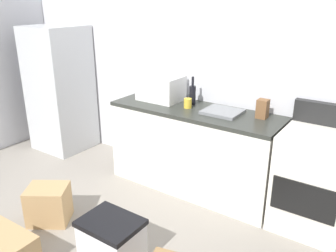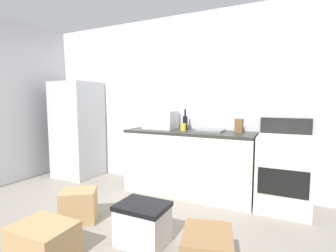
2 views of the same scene
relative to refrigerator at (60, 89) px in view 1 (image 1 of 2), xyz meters
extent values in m
plane|color=gray|center=(1.75, -1.15, -0.82)|extent=(6.00, 6.00, 0.00)
cube|color=silver|center=(1.75, 0.40, 0.48)|extent=(5.00, 0.10, 2.60)
cube|color=silver|center=(2.05, 0.05, -0.39)|extent=(1.80, 0.60, 0.86)
cube|color=#2D302B|center=(2.05, 0.05, 0.06)|extent=(1.80, 0.60, 0.04)
cube|color=silver|center=(0.00, 0.00, 0.00)|extent=(0.68, 0.66, 1.64)
cube|color=silver|center=(3.27, 0.05, -0.37)|extent=(0.60, 0.60, 0.90)
cube|color=black|center=(3.27, -0.25, -0.40)|extent=(0.52, 0.02, 0.30)
cube|color=black|center=(3.27, 0.31, 0.18)|extent=(0.60, 0.08, 0.20)
cube|color=white|center=(1.56, 0.13, 0.21)|extent=(0.46, 0.34, 0.27)
cube|color=slate|center=(2.34, 0.09, 0.09)|extent=(0.36, 0.32, 0.03)
cylinder|color=black|center=(1.94, 0.18, 0.18)|extent=(0.07, 0.07, 0.20)
cylinder|color=black|center=(1.94, 0.18, 0.33)|extent=(0.03, 0.03, 0.10)
cylinder|color=gold|center=(1.97, 0.04, 0.13)|extent=(0.08, 0.08, 0.10)
cube|color=brown|center=(2.71, 0.17, 0.17)|extent=(0.10, 0.10, 0.18)
cube|color=tan|center=(1.27, -1.26, -0.65)|extent=(0.46, 0.44, 0.35)
cube|color=silver|center=(2.12, -1.32, -0.65)|extent=(0.44, 0.34, 0.34)
cube|color=black|center=(2.12, -1.32, -0.46)|extent=(0.46, 0.36, 0.04)
camera|label=1|loc=(3.75, -2.90, 1.16)|focal=37.22mm
camera|label=2|loc=(3.28, -3.18, 0.49)|focal=26.42mm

